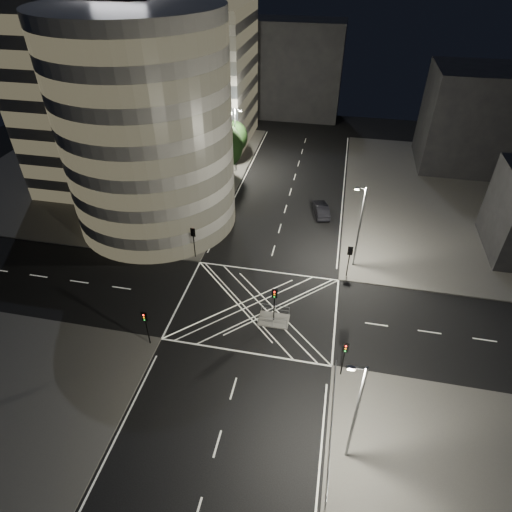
% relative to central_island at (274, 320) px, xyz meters
% --- Properties ---
extents(ground, '(120.00, 120.00, 0.00)m').
position_rel_central_island_xyz_m(ground, '(-2.00, 1.50, -0.07)').
color(ground, black).
rests_on(ground, ground).
extents(sidewalk_far_left, '(42.00, 42.00, 0.15)m').
position_rel_central_island_xyz_m(sidewalk_far_left, '(-31.00, 28.50, 0.00)').
color(sidewalk_far_left, '#5A5754').
rests_on(sidewalk_far_left, ground).
extents(sidewalk_far_right, '(42.00, 42.00, 0.15)m').
position_rel_central_island_xyz_m(sidewalk_far_right, '(27.00, 28.50, 0.00)').
color(sidewalk_far_right, '#5A5754').
rests_on(sidewalk_far_right, ground).
extents(central_island, '(3.00, 2.00, 0.15)m').
position_rel_central_island_xyz_m(central_island, '(0.00, 0.00, 0.00)').
color(central_island, slate).
rests_on(central_island, ground).
extents(office_tower_curved, '(30.00, 29.00, 27.20)m').
position_rel_central_island_xyz_m(office_tower_curved, '(-22.74, 20.24, 12.58)').
color(office_tower_curved, gray).
rests_on(office_tower_curved, sidewalk_far_left).
extents(office_block_rear, '(24.00, 16.00, 22.00)m').
position_rel_central_island_xyz_m(office_block_rear, '(-24.00, 43.50, 11.07)').
color(office_block_rear, gray).
rests_on(office_block_rear, sidewalk_far_left).
extents(building_right_far, '(14.00, 12.00, 15.00)m').
position_rel_central_island_xyz_m(building_right_far, '(24.00, 41.50, 7.58)').
color(building_right_far, black).
rests_on(building_right_far, sidewalk_far_right).
extents(building_far_end, '(18.00, 8.00, 18.00)m').
position_rel_central_island_xyz_m(building_far_end, '(-6.00, 59.50, 8.93)').
color(building_far_end, black).
rests_on(building_far_end, ground).
extents(tree_a, '(4.69, 4.69, 7.59)m').
position_rel_central_island_xyz_m(tree_a, '(-12.50, 10.50, 4.96)').
color(tree_a, black).
rests_on(tree_a, sidewalk_far_left).
extents(tree_b, '(4.86, 4.86, 7.43)m').
position_rel_central_island_xyz_m(tree_b, '(-12.50, 16.50, 4.70)').
color(tree_b, black).
rests_on(tree_b, sidewalk_far_left).
extents(tree_c, '(4.51, 4.51, 7.15)m').
position_rel_central_island_xyz_m(tree_c, '(-12.50, 22.50, 4.62)').
color(tree_c, black).
rests_on(tree_c, sidewalk_far_left).
extents(tree_d, '(5.69, 5.69, 8.57)m').
position_rel_central_island_xyz_m(tree_d, '(-12.50, 28.50, 5.37)').
color(tree_d, black).
rests_on(tree_d, sidewalk_far_left).
extents(tree_e, '(4.46, 4.46, 6.97)m').
position_rel_central_island_xyz_m(tree_e, '(-12.50, 34.50, 4.47)').
color(tree_e, black).
rests_on(tree_e, sidewalk_far_left).
extents(traffic_signal_fl, '(0.55, 0.22, 4.00)m').
position_rel_central_island_xyz_m(traffic_signal_fl, '(-10.80, 8.30, 2.84)').
color(traffic_signal_fl, black).
rests_on(traffic_signal_fl, sidewalk_far_left).
extents(traffic_signal_nl, '(0.55, 0.22, 4.00)m').
position_rel_central_island_xyz_m(traffic_signal_nl, '(-10.80, -5.30, 2.84)').
color(traffic_signal_nl, black).
rests_on(traffic_signal_nl, sidewalk_near_left).
extents(traffic_signal_fr, '(0.55, 0.22, 4.00)m').
position_rel_central_island_xyz_m(traffic_signal_fr, '(6.80, 8.30, 2.84)').
color(traffic_signal_fr, black).
rests_on(traffic_signal_fr, sidewalk_far_right).
extents(traffic_signal_nr, '(0.55, 0.22, 4.00)m').
position_rel_central_island_xyz_m(traffic_signal_nr, '(6.80, -5.30, 2.84)').
color(traffic_signal_nr, black).
rests_on(traffic_signal_nr, sidewalk_near_right).
extents(traffic_signal_island, '(0.55, 0.22, 4.00)m').
position_rel_central_island_xyz_m(traffic_signal_island, '(0.00, 0.00, 2.84)').
color(traffic_signal_island, black).
rests_on(traffic_signal_island, central_island).
extents(street_lamp_left_near, '(1.25, 0.25, 10.00)m').
position_rel_central_island_xyz_m(street_lamp_left_near, '(-11.44, 13.50, 5.47)').
color(street_lamp_left_near, slate).
rests_on(street_lamp_left_near, sidewalk_far_left).
extents(street_lamp_left_far, '(1.25, 0.25, 10.00)m').
position_rel_central_island_xyz_m(street_lamp_left_far, '(-11.44, 31.50, 5.47)').
color(street_lamp_left_far, slate).
rests_on(street_lamp_left_far, sidewalk_far_left).
extents(street_lamp_right_far, '(1.25, 0.25, 10.00)m').
position_rel_central_island_xyz_m(street_lamp_right_far, '(7.44, 10.50, 5.47)').
color(street_lamp_right_far, slate).
rests_on(street_lamp_right_far, sidewalk_far_right).
extents(street_lamp_right_near, '(1.25, 0.25, 10.00)m').
position_rel_central_island_xyz_m(street_lamp_right_near, '(7.44, -12.50, 5.47)').
color(street_lamp_right_near, slate).
rests_on(street_lamp_right_near, sidewalk_near_right).
extents(railing_near_right, '(0.06, 11.70, 1.10)m').
position_rel_central_island_xyz_m(railing_near_right, '(6.30, -10.65, 0.62)').
color(railing_near_right, slate).
rests_on(railing_near_right, sidewalk_near_right).
extents(railing_island_south, '(2.80, 0.06, 1.10)m').
position_rel_central_island_xyz_m(railing_island_south, '(0.00, -0.90, 0.62)').
color(railing_island_south, slate).
rests_on(railing_island_south, central_island).
extents(railing_island_north, '(2.80, 0.06, 1.10)m').
position_rel_central_island_xyz_m(railing_island_north, '(0.00, 0.90, 0.62)').
color(railing_island_north, slate).
rests_on(railing_island_north, central_island).
extents(sedan, '(2.92, 5.20, 1.62)m').
position_rel_central_island_xyz_m(sedan, '(2.89, 20.99, 0.74)').
color(sedan, black).
rests_on(sedan, ground).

